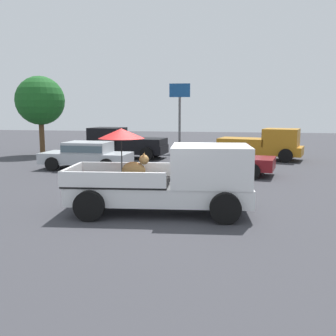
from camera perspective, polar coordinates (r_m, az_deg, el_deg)
name	(u,v)px	position (r m, az deg, el deg)	size (l,w,h in m)	color
ground_plane	(160,212)	(10.85, -1.20, -6.59)	(80.00, 80.00, 0.00)	#38383D
pickup_truck_main	(175,178)	(10.62, 1.12, -1.52)	(5.21, 2.65, 2.34)	black
pickup_truck_red	(123,143)	(23.13, -6.75, 3.69)	(4.95, 2.52, 1.80)	black
pickup_truck_far	(263,144)	(22.90, 14.04, 3.44)	(5.10, 3.07, 1.80)	black
parked_sedan_near	(224,158)	(17.24, 8.34, 1.53)	(4.54, 2.54, 1.33)	black
parked_sedan_far	(87,154)	(18.93, -11.99, 2.07)	(4.35, 2.07, 1.33)	black
motel_sign	(180,104)	(26.16, 1.76, 9.57)	(1.40, 0.16, 4.61)	#59595B
tree_by_lot	(40,101)	(25.63, -18.54, 9.49)	(3.04, 3.04, 4.96)	brown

